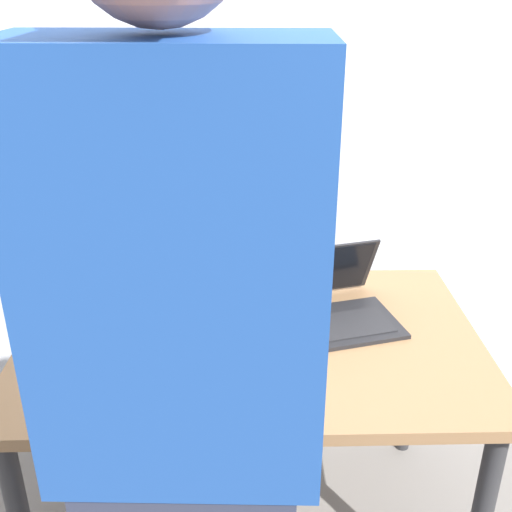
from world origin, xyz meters
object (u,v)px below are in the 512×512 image
object	(u,v)px
beer_bottle_green	(125,249)
person_figure	(186,438)
beer_bottle_brown	(68,250)
laptop	(331,303)

from	to	relation	value
beer_bottle_green	person_figure	xyz separation A→B (m)	(0.28, -1.02, 0.12)
beer_bottle_green	beer_bottle_brown	bearing A→B (deg)	-170.24
laptop	beer_bottle_green	xyz separation A→B (m)	(-0.64, 0.24, 0.07)
beer_bottle_green	beer_bottle_brown	world-z (taller)	beer_bottle_brown
person_figure	beer_bottle_green	bearing A→B (deg)	105.44
laptop	person_figure	size ratio (longest dim) A/B	0.22
beer_bottle_brown	laptop	bearing A→B (deg)	-14.44
laptop	beer_bottle_brown	distance (m)	0.84
beer_bottle_brown	person_figure	world-z (taller)	person_figure
beer_bottle_green	beer_bottle_brown	size ratio (longest dim) A/B	0.96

